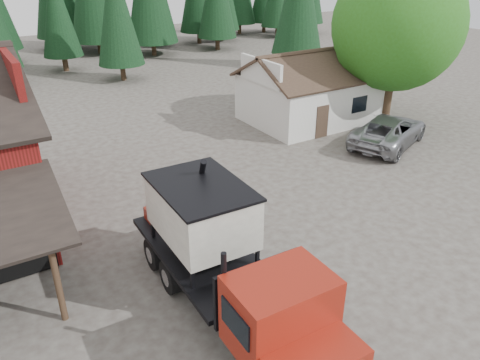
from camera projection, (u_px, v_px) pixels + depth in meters
ground at (253, 294)px, 15.55m from camera, size 120.00×120.00×0.00m
farmhouse at (310, 95)px, 30.88m from camera, size 8.60×6.42×4.65m
deciduous_tree at (397, 30)px, 28.60m from camera, size 8.00×8.00×10.20m
conifer_backdrop at (27, 63)px, 47.60m from camera, size 76.00×16.00×16.00m
near_pine_b at (116, 10)px, 38.68m from camera, size 3.96×3.96×10.40m
feed_truck at (227, 259)px, 13.86m from camera, size 2.87×9.77×4.38m
silver_car at (389, 131)px, 27.12m from camera, size 6.90×5.02×1.74m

